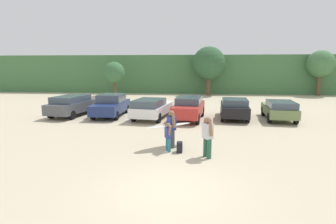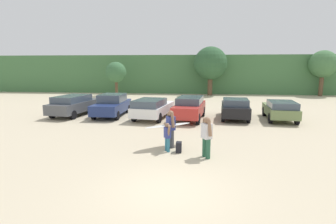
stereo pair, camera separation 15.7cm
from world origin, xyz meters
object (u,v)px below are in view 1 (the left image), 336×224
person_adult (171,127)px  surfboard_white (169,125)px  parked_car_black (234,108)px  parked_car_white (152,108)px  parked_car_olive_green (279,109)px  backpack_dropped (180,147)px  person_child (168,135)px  parked_car_dark_gray (73,105)px  parked_car_navy (111,105)px  person_companion (208,135)px  parked_car_red (189,107)px

person_adult → surfboard_white: person_adult is taller
person_adult → parked_car_black: bearing=-145.0°
parked_car_white → parked_car_olive_green: (8.79, 0.35, -0.03)m
surfboard_white → backpack_dropped: bearing=90.2°
parked_car_white → person_child: size_ratio=3.85×
parked_car_dark_gray → parked_car_navy: 2.90m
parked_car_dark_gray → backpack_dropped: size_ratio=11.14×
person_companion → parked_car_black: bearing=-131.8°
parked_car_dark_gray → person_companion: bearing=-123.5°
parked_car_black → person_companion: bearing=170.0°
person_adult → person_companion: size_ratio=1.01×
parked_car_red → person_child: 7.30m
parked_car_olive_green → backpack_dropped: size_ratio=9.52×
person_adult → parked_car_dark_gray: bearing=-69.4°
parked_car_white → parked_car_black: parked_car_black is taller
person_adult → parked_car_red: bearing=-122.7°
parked_car_white → person_companion: person_companion is taller
parked_car_navy → person_companion: person_companion is taller
parked_car_black → parked_car_white: bearing=100.9°
parked_car_white → parked_car_olive_green: parked_car_white is taller
parked_car_red → backpack_dropped: (-0.23, -7.34, -0.63)m
parked_car_black → person_child: 8.82m
parked_car_navy → backpack_dropped: (5.56, -8.11, -0.60)m
parked_car_navy → surfboard_white: parked_car_navy is taller
parked_car_red → backpack_dropped: parked_car_red is taller
parked_car_white → parked_car_dark_gray: bearing=92.1°
parked_car_dark_gray → parked_car_black: size_ratio=1.17×
parked_car_black → person_child: bearing=158.3°
parked_car_white → person_adult: bearing=-154.7°
parked_car_navy → person_child: bearing=-147.9°
parked_car_red → person_adult: 6.63m
person_companion → surfboard_white: size_ratio=0.74×
person_companion → backpack_dropped: size_ratio=3.74×
parked_car_navy → parked_car_red: parked_car_navy is taller
parked_car_dark_gray → parked_car_red: parked_car_red is taller
parked_car_white → backpack_dropped: parked_car_white is taller
parked_car_dark_gray → person_adult: person_adult is taller
parked_car_white → person_child: 7.52m
parked_car_black → person_adult: size_ratio=2.52×
parked_car_white → surfboard_white: parked_car_white is taller
parked_car_olive_green → person_adult: size_ratio=2.52×
parked_car_dark_gray → parked_car_red: (8.70, -0.73, 0.03)m
person_child → surfboard_white: size_ratio=0.55×
person_companion → backpack_dropped: 1.48m
person_companion → parked_car_red: bearing=-110.4°
parked_car_navy → parked_car_white: parked_car_navy is taller
parked_car_dark_gray → backpack_dropped: 11.72m
person_adult → backpack_dropped: 1.13m
person_child → backpack_dropped: 0.71m
parked_car_black → person_companion: size_ratio=2.55×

